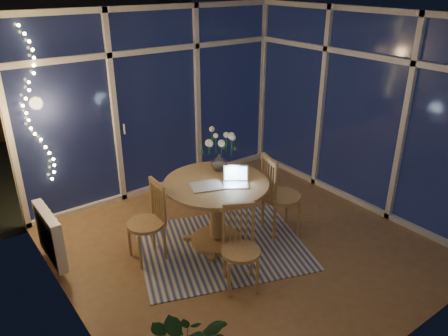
{
  "coord_description": "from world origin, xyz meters",
  "views": [
    {
      "loc": [
        -2.8,
        -3.39,
        2.96
      ],
      "look_at": [
        -0.1,
        0.25,
        0.94
      ],
      "focal_mm": 35.0,
      "sensor_mm": 36.0,
      "label": 1
    }
  ],
  "objects_px": {
    "dining_table": "(216,214)",
    "chair_right": "(282,195)",
    "laptop": "(236,177)",
    "chair_left": "(145,222)",
    "chair_front": "(241,249)",
    "flower_vase": "(219,162)"
  },
  "relations": [
    {
      "from": "chair_right",
      "to": "chair_front",
      "type": "bearing_deg",
      "value": 132.82
    },
    {
      "from": "dining_table",
      "to": "flower_vase",
      "type": "bearing_deg",
      "value": 48.28
    },
    {
      "from": "dining_table",
      "to": "chair_right",
      "type": "bearing_deg",
      "value": -18.64
    },
    {
      "from": "dining_table",
      "to": "chair_left",
      "type": "distance_m",
      "value": 0.83
    },
    {
      "from": "chair_left",
      "to": "chair_right",
      "type": "height_order",
      "value": "chair_right"
    },
    {
      "from": "chair_right",
      "to": "chair_front",
      "type": "height_order",
      "value": "chair_right"
    },
    {
      "from": "dining_table",
      "to": "chair_right",
      "type": "relative_size",
      "value": 1.14
    },
    {
      "from": "laptop",
      "to": "chair_left",
      "type": "bearing_deg",
      "value": -169.09
    },
    {
      "from": "chair_right",
      "to": "flower_vase",
      "type": "relative_size",
      "value": 4.99
    },
    {
      "from": "dining_table",
      "to": "laptop",
      "type": "bearing_deg",
      "value": -55.18
    },
    {
      "from": "chair_front",
      "to": "dining_table",
      "type": "bearing_deg",
      "value": 99.95
    },
    {
      "from": "dining_table",
      "to": "laptop",
      "type": "relative_size",
      "value": 4.19
    },
    {
      "from": "chair_left",
      "to": "flower_vase",
      "type": "relative_size",
      "value": 4.43
    },
    {
      "from": "laptop",
      "to": "flower_vase",
      "type": "relative_size",
      "value": 1.36
    },
    {
      "from": "dining_table",
      "to": "laptop",
      "type": "distance_m",
      "value": 0.56
    },
    {
      "from": "chair_right",
      "to": "flower_vase",
      "type": "bearing_deg",
      "value": 63.53
    },
    {
      "from": "chair_left",
      "to": "flower_vase",
      "type": "bearing_deg",
      "value": 93.88
    },
    {
      "from": "chair_left",
      "to": "laptop",
      "type": "height_order",
      "value": "laptop"
    },
    {
      "from": "chair_left",
      "to": "chair_front",
      "type": "xyz_separation_m",
      "value": [
        0.54,
        -1.01,
        -0.02
      ]
    },
    {
      "from": "chair_right",
      "to": "laptop",
      "type": "relative_size",
      "value": 3.68
    },
    {
      "from": "chair_left",
      "to": "laptop",
      "type": "distance_m",
      "value": 1.12
    },
    {
      "from": "chair_left",
      "to": "laptop",
      "type": "xyz_separation_m",
      "value": [
        0.93,
        -0.42,
        0.45
      ]
    }
  ]
}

